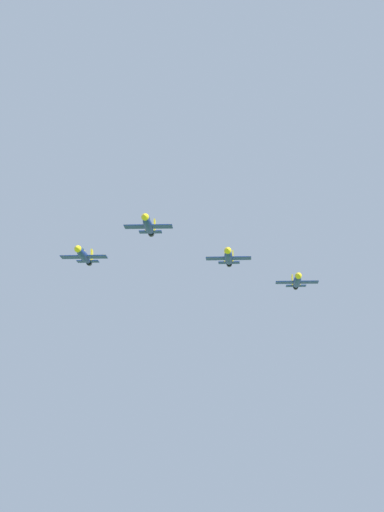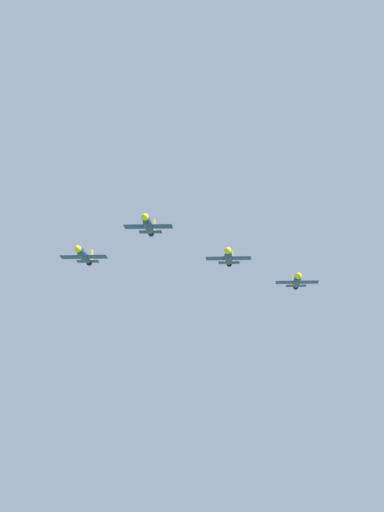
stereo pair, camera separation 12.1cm
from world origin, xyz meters
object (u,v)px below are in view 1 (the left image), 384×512
at_px(jet_left_outer, 297,281).
at_px(jet_left_wingman, 228,257).
at_px(jet_lead, 148,225).
at_px(jet_right_wingman, 83,255).

bearing_deg(jet_left_outer, jet_left_wingman, -39.75).
height_order(jet_lead, jet_right_wingman, jet_lead).
distance_m(jet_right_wingman, jet_left_outer, 51.38).
relative_size(jet_lead, jet_left_wingman, 0.98).
relative_size(jet_right_wingman, jet_left_outer, 1.02).
xyz_separation_m(jet_left_wingman, jet_right_wingman, (-11.82, 29.57, 0.65)).
distance_m(jet_lead, jet_right_wingman, 24.67).
bearing_deg(jet_lead, jet_left_wingman, 139.52).
height_order(jet_left_wingman, jet_left_outer, jet_left_wingman).
bearing_deg(jet_right_wingman, jet_left_outer, 112.41).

